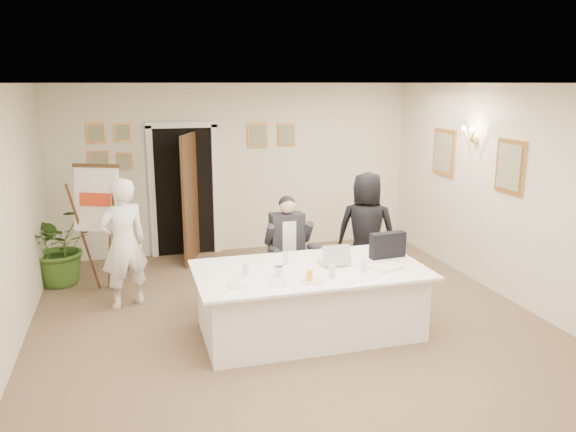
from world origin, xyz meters
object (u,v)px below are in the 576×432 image
at_px(standing_man, 124,244).
at_px(steel_jug, 279,271).
at_px(seated_man, 288,248).
at_px(flip_chart, 102,234).
at_px(potted_palm, 60,246).
at_px(conference_table, 310,300).
at_px(paper_stack, 386,267).
at_px(laptop, 333,252).
at_px(standing_woman, 366,232).
at_px(oj_glass, 309,276).
at_px(laptop_bag, 388,245).

distance_m(standing_man, steel_jug, 2.23).
distance_m(seated_man, flip_chart, 2.53).
bearing_deg(potted_palm, seated_man, -25.65).
bearing_deg(steel_jug, conference_table, 21.45).
relative_size(standing_man, paper_stack, 5.02).
height_order(seated_man, laptop, seated_man).
relative_size(conference_table, seated_man, 1.84).
bearing_deg(standing_woman, steel_jug, 64.89).
relative_size(paper_stack, steel_jug, 3.03).
height_order(laptop, steel_jug, laptop).
distance_m(seated_man, steel_jug, 1.35).
bearing_deg(flip_chart, oj_glass, -49.06).
relative_size(seated_man, laptop_bag, 3.21).
bearing_deg(paper_stack, laptop, 147.30).
height_order(standing_man, steel_jug, standing_man).
bearing_deg(seated_man, standing_man, 172.20).
xyz_separation_m(standing_man, steel_jug, (1.61, -1.54, -0.01)).
height_order(standing_woman, steel_jug, standing_woman).
bearing_deg(flip_chart, laptop_bag, -30.09).
relative_size(flip_chart, laptop_bag, 3.98).
relative_size(laptop_bag, steel_jug, 3.95).
distance_m(laptop, paper_stack, 0.62).
height_order(potted_palm, oj_glass, potted_palm).
bearing_deg(laptop_bag, steel_jug, -173.08).
height_order(conference_table, paper_stack, paper_stack).
distance_m(standing_woman, oj_glass, 2.04).
bearing_deg(paper_stack, potted_palm, 143.31).
height_order(flip_chart, laptop, flip_chart).
bearing_deg(standing_man, potted_palm, -73.85).
xyz_separation_m(standing_man, standing_woman, (3.19, -0.25, -0.01)).
bearing_deg(laptop_bag, paper_stack, -122.58).
bearing_deg(flip_chart, conference_table, -41.82).
relative_size(flip_chart, oj_glass, 13.31).
bearing_deg(conference_table, potted_palm, 139.03).
relative_size(potted_palm, steel_jug, 10.18).
distance_m(standing_man, oj_glass, 2.60).
bearing_deg(standing_man, paper_stack, 128.03).
height_order(standing_man, paper_stack, standing_man).
xyz_separation_m(conference_table, standing_man, (-2.01, 1.38, 0.44)).
bearing_deg(flip_chart, paper_stack, -36.52).
bearing_deg(paper_stack, standing_man, 149.98).
distance_m(laptop, laptop_bag, 0.71).
xyz_separation_m(oj_glass, steel_jug, (-0.26, 0.26, -0.01)).
relative_size(standing_woman, laptop_bag, 3.79).
relative_size(conference_table, oj_glass, 19.80).
relative_size(seated_man, steel_jug, 12.69).
height_order(flip_chart, steel_jug, flip_chart).
relative_size(conference_table, paper_stack, 7.73).
xyz_separation_m(flip_chart, laptop_bag, (3.30, -1.91, 0.13)).
distance_m(flip_chart, steel_jug, 2.91).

